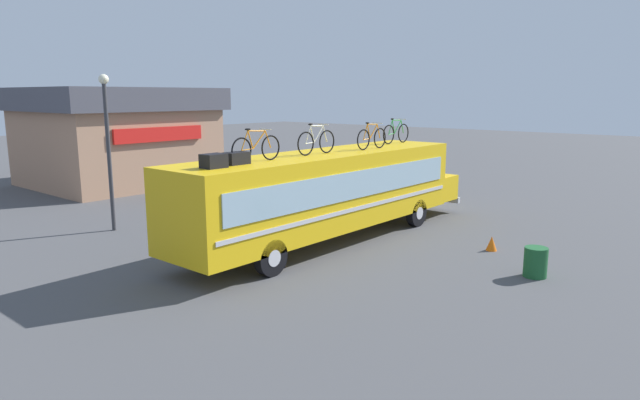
% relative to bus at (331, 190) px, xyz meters
% --- Properties ---
extents(ground_plane, '(120.00, 120.00, 0.00)m').
position_rel_bus_xyz_m(ground_plane, '(-0.28, 0.00, -1.71)').
color(ground_plane, '#4C4C4F').
extents(bus, '(13.00, 2.56, 2.94)m').
position_rel_bus_xyz_m(bus, '(0.00, 0.00, 0.00)').
color(bus, yellow).
rests_on(bus, ground).
extents(luggage_bag_1, '(0.60, 0.45, 0.36)m').
position_rel_bus_xyz_m(luggage_bag_1, '(-4.97, -0.27, 1.41)').
color(luggage_bag_1, black).
rests_on(luggage_bag_1, bus).
extents(luggage_bag_2, '(0.66, 0.40, 0.33)m').
position_rel_bus_xyz_m(luggage_bag_2, '(-4.10, -0.13, 1.40)').
color(luggage_bag_2, black).
rests_on(luggage_bag_2, bus).
extents(rooftop_bicycle_1, '(1.79, 0.44, 0.94)m').
position_rel_bus_xyz_m(rooftop_bicycle_1, '(-3.37, -0.13, 1.62)').
color(rooftop_bicycle_1, black).
rests_on(rooftop_bicycle_1, bus).
extents(rooftop_bicycle_2, '(1.73, 0.44, 0.97)m').
position_rel_bus_xyz_m(rooftop_bicycle_2, '(-0.83, -0.11, 1.63)').
color(rooftop_bicycle_2, black).
rests_on(rooftop_bicycle_2, bus).
extents(rooftop_bicycle_3, '(1.66, 0.44, 0.93)m').
position_rel_bus_xyz_m(rooftop_bicycle_3, '(1.68, -0.42, 1.62)').
color(rooftop_bicycle_3, black).
rests_on(rooftop_bicycle_3, bus).
extents(rooftop_bicycle_4, '(1.75, 0.44, 0.96)m').
position_rel_bus_xyz_m(rooftop_bicycle_4, '(4.16, 0.20, 1.63)').
color(rooftop_bicycle_4, black).
rests_on(rooftop_bicycle_4, bus).
extents(roadside_building, '(8.86, 8.49, 5.13)m').
position_rel_bus_xyz_m(roadside_building, '(1.87, 16.46, 0.92)').
color(roadside_building, tan).
rests_on(roadside_building, ground).
extents(trash_bin, '(0.61, 0.61, 0.80)m').
position_rel_bus_xyz_m(trash_bin, '(0.65, -6.51, -1.31)').
color(trash_bin, '#1E592D').
rests_on(trash_bin, ground).
extents(traffic_cone, '(0.34, 0.34, 0.45)m').
position_rel_bus_xyz_m(traffic_cone, '(2.32, -4.58, -1.48)').
color(traffic_cone, orange).
rests_on(traffic_cone, ground).
extents(street_lamp, '(0.34, 0.34, 5.46)m').
position_rel_bus_xyz_m(street_lamp, '(-3.93, 6.79, 1.64)').
color(street_lamp, '#38383D').
rests_on(street_lamp, ground).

